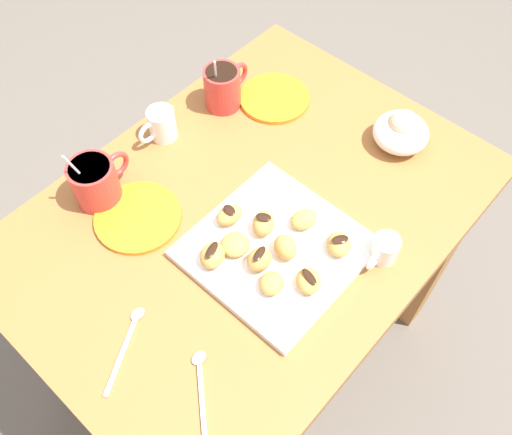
{
  "coord_description": "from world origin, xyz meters",
  "views": [
    {
      "loc": [
        -0.46,
        -0.44,
        1.67
      ],
      "look_at": [
        -0.02,
        -0.03,
        0.78
      ],
      "focal_mm": 38.79,
      "sensor_mm": 36.0,
      "label": 1
    }
  ],
  "objects_px": {
    "chocolate_sauce_pitcher": "(385,248)",
    "beignet_8": "(235,244)",
    "saucer_orange_right": "(274,98)",
    "beignet_0": "(285,247)",
    "beignet_1": "(339,244)",
    "ice_cream_bowl": "(401,131)",
    "beignet_6": "(212,255)",
    "beignet_3": "(230,215)",
    "beignet_9": "(304,219)",
    "coffee_mug_red_right": "(223,86)",
    "beignet_5": "(264,223)",
    "pastry_plate_square": "(276,249)",
    "dining_table": "(250,250)",
    "cream_pitcher_white": "(161,123)",
    "beignet_4": "(259,259)",
    "beignet_2": "(271,283)",
    "coffee_mug_red_left": "(95,181)",
    "beignet_7": "(309,281)",
    "saucer_orange_left": "(138,217)"
  },
  "relations": [
    {
      "from": "beignet_3",
      "to": "beignet_9",
      "type": "height_order",
      "value": "beignet_3"
    },
    {
      "from": "coffee_mug_red_right",
      "to": "beignet_9",
      "type": "bearing_deg",
      "value": -112.28
    },
    {
      "from": "beignet_5",
      "to": "beignet_8",
      "type": "relative_size",
      "value": 1.01
    },
    {
      "from": "coffee_mug_red_left",
      "to": "ice_cream_bowl",
      "type": "relative_size",
      "value": 1.24
    },
    {
      "from": "pastry_plate_square",
      "to": "beignet_4",
      "type": "distance_m",
      "value": 0.06
    },
    {
      "from": "ice_cream_bowl",
      "to": "beignet_0",
      "type": "relative_size",
      "value": 2.27
    },
    {
      "from": "dining_table",
      "to": "cream_pitcher_white",
      "type": "xyz_separation_m",
      "value": [
        0.02,
        0.28,
        0.2
      ]
    },
    {
      "from": "chocolate_sauce_pitcher",
      "to": "beignet_8",
      "type": "relative_size",
      "value": 1.66
    },
    {
      "from": "chocolate_sauce_pitcher",
      "to": "saucer_orange_right",
      "type": "height_order",
      "value": "chocolate_sauce_pitcher"
    },
    {
      "from": "coffee_mug_red_right",
      "to": "beignet_6",
      "type": "distance_m",
      "value": 0.43
    },
    {
      "from": "chocolate_sauce_pitcher",
      "to": "beignet_1",
      "type": "distance_m",
      "value": 0.09
    },
    {
      "from": "saucer_orange_right",
      "to": "beignet_5",
      "type": "bearing_deg",
      "value": -142.35
    },
    {
      "from": "pastry_plate_square",
      "to": "dining_table",
      "type": "bearing_deg",
      "value": 69.86
    },
    {
      "from": "beignet_7",
      "to": "coffee_mug_red_left",
      "type": "bearing_deg",
      "value": 104.99
    },
    {
      "from": "beignet_3",
      "to": "beignet_8",
      "type": "bearing_deg",
      "value": -127.19
    },
    {
      "from": "cream_pitcher_white",
      "to": "beignet_4",
      "type": "distance_m",
      "value": 0.4
    },
    {
      "from": "dining_table",
      "to": "coffee_mug_red_left",
      "type": "bearing_deg",
      "value": 125.73
    },
    {
      "from": "beignet_1",
      "to": "beignet_2",
      "type": "distance_m",
      "value": 0.15
    },
    {
      "from": "beignet_1",
      "to": "beignet_7",
      "type": "relative_size",
      "value": 0.99
    },
    {
      "from": "ice_cream_bowl",
      "to": "beignet_4",
      "type": "xyz_separation_m",
      "value": [
        -0.44,
        0.02,
        -0.0
      ]
    },
    {
      "from": "saucer_orange_right",
      "to": "beignet_0",
      "type": "relative_size",
      "value": 3.08
    },
    {
      "from": "ice_cream_bowl",
      "to": "beignet_5",
      "type": "relative_size",
      "value": 2.16
    },
    {
      "from": "beignet_5",
      "to": "beignet_9",
      "type": "xyz_separation_m",
      "value": [
        0.06,
        -0.05,
        -0.0
      ]
    },
    {
      "from": "saucer_orange_right",
      "to": "beignet_6",
      "type": "height_order",
      "value": "beignet_6"
    },
    {
      "from": "cream_pitcher_white",
      "to": "beignet_2",
      "type": "distance_m",
      "value": 0.45
    },
    {
      "from": "pastry_plate_square",
      "to": "beignet_1",
      "type": "distance_m",
      "value": 0.12
    },
    {
      "from": "cream_pitcher_white",
      "to": "beignet_8",
      "type": "height_order",
      "value": "cream_pitcher_white"
    },
    {
      "from": "beignet_5",
      "to": "dining_table",
      "type": "bearing_deg",
      "value": 68.31
    },
    {
      "from": "coffee_mug_red_left",
      "to": "chocolate_sauce_pitcher",
      "type": "xyz_separation_m",
      "value": [
        0.27,
        -0.51,
        -0.02
      ]
    },
    {
      "from": "chocolate_sauce_pitcher",
      "to": "beignet_4",
      "type": "bearing_deg",
      "value": 138.47
    },
    {
      "from": "coffee_mug_red_right",
      "to": "beignet_5",
      "type": "height_order",
      "value": "coffee_mug_red_right"
    },
    {
      "from": "saucer_orange_right",
      "to": "dining_table",
      "type": "bearing_deg",
      "value": -147.95
    },
    {
      "from": "ice_cream_bowl",
      "to": "beignet_0",
      "type": "bearing_deg",
      "value": -179.57
    },
    {
      "from": "ice_cream_bowl",
      "to": "beignet_2",
      "type": "bearing_deg",
      "value": -176.1
    },
    {
      "from": "dining_table",
      "to": "beignet_1",
      "type": "height_order",
      "value": "beignet_1"
    },
    {
      "from": "chocolate_sauce_pitcher",
      "to": "beignet_0",
      "type": "height_order",
      "value": "chocolate_sauce_pitcher"
    },
    {
      "from": "dining_table",
      "to": "beignet_2",
      "type": "height_order",
      "value": "beignet_2"
    },
    {
      "from": "beignet_6",
      "to": "beignet_0",
      "type": "bearing_deg",
      "value": -41.13
    },
    {
      "from": "beignet_3",
      "to": "beignet_5",
      "type": "distance_m",
      "value": 0.07
    },
    {
      "from": "chocolate_sauce_pitcher",
      "to": "saucer_orange_right",
      "type": "distance_m",
      "value": 0.47
    },
    {
      "from": "beignet_1",
      "to": "beignet_5",
      "type": "height_order",
      "value": "beignet_5"
    },
    {
      "from": "dining_table",
      "to": "saucer_orange_right",
      "type": "bearing_deg",
      "value": 32.05
    },
    {
      "from": "coffee_mug_red_right",
      "to": "chocolate_sauce_pitcher",
      "type": "relative_size",
      "value": 1.62
    },
    {
      "from": "beignet_0",
      "to": "beignet_9",
      "type": "distance_m",
      "value": 0.08
    },
    {
      "from": "dining_table",
      "to": "beignet_4",
      "type": "distance_m",
      "value": 0.23
    },
    {
      "from": "chocolate_sauce_pitcher",
      "to": "beignet_8",
      "type": "distance_m",
      "value": 0.28
    },
    {
      "from": "pastry_plate_square",
      "to": "beignet_4",
      "type": "relative_size",
      "value": 5.87
    },
    {
      "from": "dining_table",
      "to": "beignet_3",
      "type": "relative_size",
      "value": 17.48
    },
    {
      "from": "coffee_mug_red_left",
      "to": "beignet_7",
      "type": "height_order",
      "value": "coffee_mug_red_left"
    },
    {
      "from": "saucer_orange_left",
      "to": "beignet_4",
      "type": "xyz_separation_m",
      "value": [
        0.08,
        -0.26,
        0.03
      ]
    }
  ]
}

